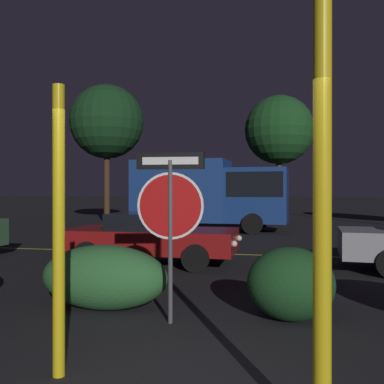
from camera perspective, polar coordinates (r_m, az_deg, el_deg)
name	(u,v)px	position (r m, az deg, el deg)	size (l,w,h in m)	color
road_center_stripe	(240,254)	(11.83, 6.44, -8.27)	(36.05, 0.12, 0.01)	gold
stop_sign	(170,205)	(5.61, -2.91, -1.68)	(0.90, 0.09, 2.24)	#4C4C51
yellow_pole_left	(59,230)	(4.21, -17.35, -4.91)	(0.11, 0.11, 2.73)	yellow
yellow_pole_right	(322,186)	(3.06, 16.98, 0.75)	(0.13, 0.13, 3.54)	yellow
hedge_bush_1	(104,277)	(6.51, -11.60, -11.06)	(1.91, 0.94, 0.94)	#2D6633
hedge_bush_2	(291,284)	(6.00, 13.01, -11.83)	(1.17, 0.99, 0.98)	#19421E
passing_car_2	(151,237)	(10.31, -5.51, -5.99)	(4.13, 1.97, 1.21)	maroon
delivery_truck	(212,192)	(18.56, 2.63, 0.01)	(6.78, 2.74, 3.08)	navy
tree_1	(107,122)	(23.19, -11.29, 9.11)	(3.87, 3.87, 7.30)	#422D1E
tree_2	(279,130)	(23.98, 11.54, 8.07)	(3.74, 3.74, 6.93)	#422D1E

